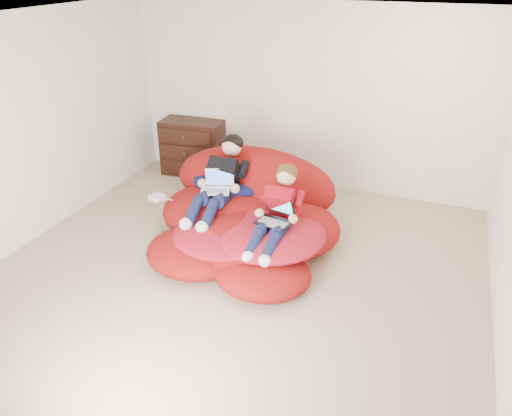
{
  "coord_description": "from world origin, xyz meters",
  "views": [
    {
      "loc": [
        1.78,
        -4.01,
        2.99
      ],
      "look_at": [
        0.15,
        0.19,
        0.7
      ],
      "focal_mm": 35.0,
      "sensor_mm": 36.0,
      "label": 1
    }
  ],
  "objects_px": {
    "older_boy": "(221,177)",
    "laptop_black": "(276,215)",
    "dresser": "(193,147)",
    "beanbag_pile": "(247,214)",
    "laptop_white": "(217,185)",
    "younger_boy": "(278,207)"
  },
  "relations": [
    {
      "from": "dresser",
      "to": "younger_boy",
      "type": "distance_m",
      "value": 2.7
    },
    {
      "from": "laptop_white",
      "to": "beanbag_pile",
      "type": "bearing_deg",
      "value": 15.48
    },
    {
      "from": "older_boy",
      "to": "dresser",
      "type": "bearing_deg",
      "value": 128.43
    },
    {
      "from": "dresser",
      "to": "older_boy",
      "type": "relative_size",
      "value": 0.75
    },
    {
      "from": "younger_boy",
      "to": "dresser",
      "type": "bearing_deg",
      "value": 137.22
    },
    {
      "from": "older_boy",
      "to": "laptop_black",
      "type": "distance_m",
      "value": 0.95
    },
    {
      "from": "dresser",
      "to": "beanbag_pile",
      "type": "height_order",
      "value": "beanbag_pile"
    },
    {
      "from": "older_boy",
      "to": "beanbag_pile",
      "type": "bearing_deg",
      "value": -4.81
    },
    {
      "from": "older_boy",
      "to": "laptop_black",
      "type": "xyz_separation_m",
      "value": [
        0.83,
        -0.45,
        -0.12
      ]
    },
    {
      "from": "beanbag_pile",
      "to": "laptop_black",
      "type": "distance_m",
      "value": 0.72
    },
    {
      "from": "dresser",
      "to": "laptop_white",
      "type": "height_order",
      "value": "dresser"
    },
    {
      "from": "beanbag_pile",
      "to": "laptop_black",
      "type": "relative_size",
      "value": 5.76
    },
    {
      "from": "older_boy",
      "to": "laptop_black",
      "type": "bearing_deg",
      "value": -28.31
    },
    {
      "from": "beanbag_pile",
      "to": "laptop_white",
      "type": "relative_size",
      "value": 6.3
    },
    {
      "from": "dresser",
      "to": "laptop_black",
      "type": "distance_m",
      "value": 2.74
    },
    {
      "from": "dresser",
      "to": "older_boy",
      "type": "xyz_separation_m",
      "value": [
        1.14,
        -1.44,
        0.28
      ]
    },
    {
      "from": "dresser",
      "to": "laptop_black",
      "type": "xyz_separation_m",
      "value": [
        1.97,
        -1.89,
        0.16
      ]
    },
    {
      "from": "dresser",
      "to": "younger_boy",
      "type": "bearing_deg",
      "value": -42.78
    },
    {
      "from": "beanbag_pile",
      "to": "older_boy",
      "type": "bearing_deg",
      "value": 175.19
    },
    {
      "from": "beanbag_pile",
      "to": "laptop_white",
      "type": "distance_m",
      "value": 0.5
    },
    {
      "from": "older_boy",
      "to": "laptop_white",
      "type": "height_order",
      "value": "older_boy"
    },
    {
      "from": "younger_boy",
      "to": "beanbag_pile",
      "type": "bearing_deg",
      "value": 144.53
    }
  ]
}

